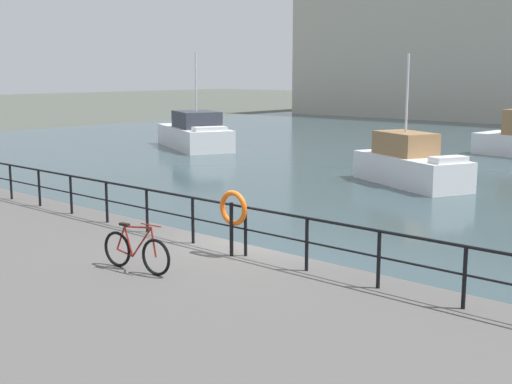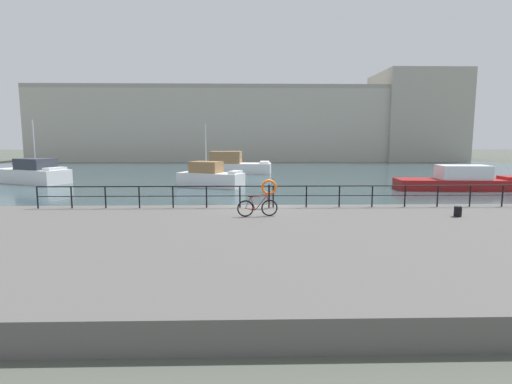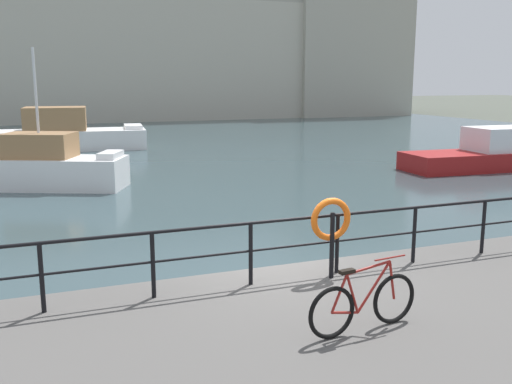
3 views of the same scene
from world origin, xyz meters
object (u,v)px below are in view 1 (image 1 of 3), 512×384
Objects in this scene: moored_cabin_cruiser at (195,134)px; life_ring_stand at (233,210)px; parked_bicycle at (136,252)px; moored_white_yacht at (410,164)px.

life_ring_stand is at bearing -15.53° from moored_cabin_cruiser.
moored_cabin_cruiser is 27.41m from life_ring_stand.
parked_bicycle is (19.98, -20.15, 0.25)m from moored_cabin_cruiser.
moored_cabin_cruiser is 28.38m from parked_bicycle.
parked_bicycle is 2.25m from life_ring_stand.
moored_white_yacht is (16.44, -3.32, -0.05)m from moored_cabin_cruiser.
moored_cabin_cruiser is at bearing 128.23° from parked_bicycle.
moored_white_yacht reaches higher than life_ring_stand.
life_ring_stand is (20.59, -18.07, 0.84)m from moored_cabin_cruiser.
moored_cabin_cruiser is 5.44× the size of life_ring_stand.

